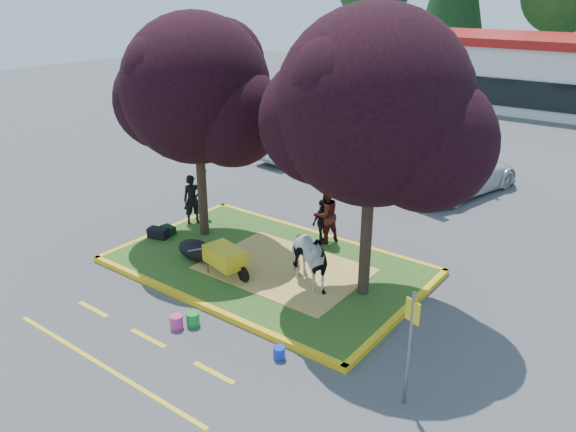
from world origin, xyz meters
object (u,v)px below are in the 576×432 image
Objects in this scene: handler at (192,199)px; bucket_blue at (279,353)px; sign_post at (410,337)px; bucket_green at (193,319)px; car_silver at (299,144)px; cow at (305,258)px; car_black at (248,136)px; calf at (196,250)px; bucket_pink at (176,322)px; wheelbarrow at (225,257)px.

handler is 7.56m from bucket_blue.
sign_post is 3.01m from bucket_blue.
sign_post is 7.35× the size of bucket_green.
bucket_blue is at bearing 131.34° from car_silver.
cow is 1.20× the size of handler.
car_silver is (-1.86, 8.40, -0.25)m from handler.
bucket_green reaches higher than bucket_blue.
car_silver reaches higher than bucket_green.
calf is at bearing -74.20° from car_black.
sign_post is at bearing -95.33° from cow.
bucket_green is 0.08× the size of car_silver.
car_black is at bearing 71.65° from cow.
bucket_pink is 0.08× the size of car_black.
wheelbarrow is 12.75m from car_black.
handler is 8.61m from car_silver.
car_silver reaches higher than bucket_blue.
sign_post is 0.56× the size of car_silver.
wheelbarrow is at bearing -173.12° from sign_post.
cow is 1.56× the size of calf.
bucket_green is at bearing -177.07° from cow.
car_black is at bearing 14.74° from car_silver.
bucket_blue is at bearing 4.84° from bucket_green.
car_black is at bearing 137.05° from calf.
handler is 9.81m from sign_post.
car_black is (-6.54, 9.82, 0.26)m from calf.
bucket_green is at bearing -100.58° from handler.
calf is 3.24m from bucket_pink.
calf is 2.69m from handler.
cow is at bearing 171.04° from sign_post.
bucket_blue is at bearing 11.08° from bucket_pink.
bucket_green reaches higher than bucket_pink.
cow is at bearing -69.45° from handler.
cow is 0.45× the size of car_silver.
handler reaches higher than calf.
handler reaches higher than car_black.
cow reaches higher than bucket_green.
car_silver is (-7.12, 9.65, -0.26)m from cow.
calf is 4.97m from bucket_blue.
handler is at bearing 135.53° from bucket_green.
sign_post is 5.21m from bucket_green.
car_black reaches higher than bucket_blue.
bucket_green is at bearing -175.16° from bucket_blue.
wheelbarrow is (3.26, -2.00, -0.26)m from handler.
calf is at bearing -98.57° from handler.
calf is 0.52× the size of sign_post.
car_silver is (-8.32, 12.25, 0.56)m from bucket_blue.
car_silver reaches higher than car_black.
cow is 5.93× the size of bucket_green.
calf is 0.77× the size of handler.
wheelbarrow is 6.12m from sign_post.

